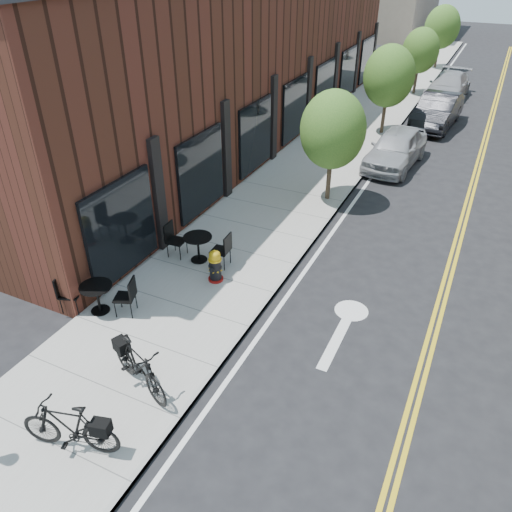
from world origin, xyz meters
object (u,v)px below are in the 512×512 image
Objects in this scene: bicycle_left at (69,427)px; parked_car_a at (396,148)px; bicycle_right at (139,367)px; bistro_set_c at (198,245)px; fire_hydrant at (215,266)px; parked_car_c at (448,86)px; parked_car_b at (437,111)px; bistro_set_b at (97,295)px.

parked_car_a is (2.16, 16.25, 0.07)m from bicycle_left.
bistro_set_c is at bearing 39.06° from bicycle_right.
bistro_set_c reaches higher than fire_hydrant.
fire_hydrant is 0.19× the size of parked_car_c.
parked_car_c is at bearing 16.49° from bicycle_right.
bistro_set_c is (-0.92, 0.65, 0.07)m from fire_hydrant.
bicycle_right is 0.44× the size of parked_car_a.
parked_car_c is at bearing 76.21° from bistro_set_c.
parked_car_b is (3.19, 16.57, 0.22)m from fire_hydrant.
parked_car_c is at bearing 92.31° from parked_car_a.
parked_car_a is (3.40, 9.87, 0.11)m from bistro_set_c.
bistro_set_c is 16.44m from parked_car_b.
parked_car_c is (4.87, 24.61, 0.10)m from bistro_set_b.
bicycle_right is 2.93m from bistro_set_b.
bicycle_left is 0.39× the size of parked_car_b.
fire_hydrant is 5.74m from bicycle_left.
fire_hydrant is at bearing 31.36° from bistro_set_b.
fire_hydrant is 1.13m from bistro_set_c.
bistro_set_c is at bearing -104.38° from parked_car_a.
bicycle_right is 20.76m from parked_car_b.
parked_car_a reaches higher than bicycle_right.
parked_car_b is at bearing 14.41° from bicycle_right.
parked_car_b reaches higher than bicycle_left.
bicycle_right is 0.40× the size of parked_car_b.
bistro_set_b is at bearing 78.71° from bicycle_right.
parked_car_a reaches higher than parked_car_c.
bicycle_left is 0.38× the size of parked_car_c.
parked_car_c is (0.47, 11.66, -0.03)m from parked_car_a.
parked_car_c is at bearing 58.64° from bistro_set_b.
parked_car_b reaches higher than bistro_set_c.
bistro_set_b is (-2.24, 3.31, -0.06)m from bicycle_left.
fire_hydrant is 0.49× the size of bicycle_right.
parked_car_b is at bearing 54.78° from bistro_set_b.
bistro_set_b is 25.08m from parked_car_c.
parked_car_a is 11.67m from parked_car_c.
bistro_set_b is 0.39× the size of parked_car_b.
parked_car_c is (2.95, 22.18, 0.15)m from fire_hydrant.
bistro_set_c is at bearing 176.22° from bicycle_left.
bistro_set_c reaches higher than bistro_set_b.
bicycle_left reaches higher than bistro_set_c.
bistro_set_c is (1.00, 3.07, 0.01)m from bistro_set_b.
bicycle_left is at bearing -82.59° from bistro_set_c.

